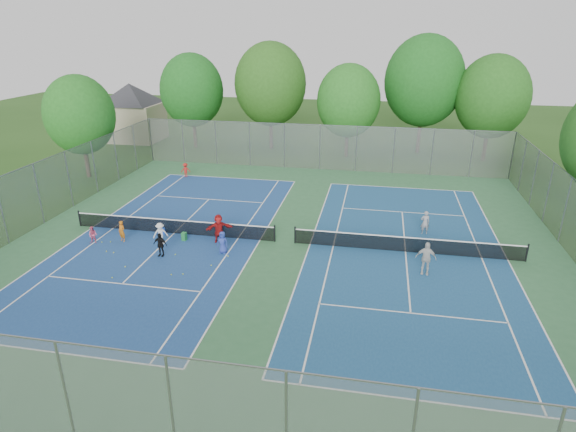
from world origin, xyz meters
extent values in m
plane|color=#244917|center=(0.00, 0.00, 0.00)|extent=(120.00, 120.00, 0.00)
cube|color=#2F643B|center=(0.00, 0.00, 0.01)|extent=(32.00, 32.00, 0.01)
cube|color=navy|center=(-7.00, 0.00, 0.02)|extent=(10.97, 23.77, 0.01)
cube|color=navy|center=(7.00, 0.00, 0.02)|extent=(10.97, 23.77, 0.01)
cube|color=black|center=(-7.00, 0.00, 0.46)|extent=(12.87, 0.10, 0.91)
cube|color=black|center=(7.00, 0.00, 0.46)|extent=(12.87, 0.10, 0.91)
cube|color=gray|center=(0.00, 16.00, 2.00)|extent=(32.00, 0.10, 4.00)
cube|color=gray|center=(0.00, -16.00, 2.00)|extent=(32.00, 0.10, 4.00)
cube|color=gray|center=(-16.00, 0.00, 2.00)|extent=(0.10, 32.00, 4.00)
cube|color=#B7A88C|center=(-22.00, 24.00, 2.00)|extent=(6.00, 5.00, 4.00)
pyramid|color=#2D2D33|center=(-22.00, 24.00, 6.20)|extent=(11.03, 11.03, 2.20)
cylinder|color=#443326|center=(-14.00, 22.00, 1.75)|extent=(0.36, 0.36, 3.50)
ellipsoid|color=#19581A|center=(-14.00, 22.00, 5.90)|extent=(6.40, 6.40, 7.36)
cylinder|color=#443326|center=(-6.00, 23.00, 1.93)|extent=(0.36, 0.36, 3.85)
ellipsoid|color=#275619|center=(-6.00, 23.00, 6.55)|extent=(7.20, 7.20, 8.28)
cylinder|color=#443326|center=(2.00, 21.00, 1.57)|extent=(0.36, 0.36, 3.15)
ellipsoid|color=#23661D|center=(2.00, 21.00, 5.40)|extent=(6.00, 6.00, 6.90)
cylinder|color=#443326|center=(9.00, 24.00, 2.10)|extent=(0.36, 0.36, 4.20)
ellipsoid|color=#195719|center=(9.00, 24.00, 7.05)|extent=(7.60, 7.60, 8.74)
cylinder|color=#443326|center=(15.00, 22.00, 1.75)|extent=(0.36, 0.36, 3.50)
ellipsoid|color=#225719|center=(15.00, 22.00, 5.97)|extent=(6.60, 6.60, 7.59)
cylinder|color=#443326|center=(-19.00, 10.00, 1.57)|extent=(0.36, 0.36, 3.15)
ellipsoid|color=#1F611C|center=(-19.00, 10.00, 5.25)|extent=(5.60, 5.60, 6.44)
cube|color=blue|center=(-7.74, -0.15, 0.17)|extent=(0.49, 0.49, 0.34)
cube|color=#278F40|center=(-5.97, -0.86, 0.26)|extent=(0.29, 0.29, 0.51)
imported|color=#C76612|center=(-9.54, -1.64, 0.64)|extent=(0.54, 0.45, 1.28)
imported|color=#DD5679|center=(-11.08, -2.21, 0.52)|extent=(0.56, 0.46, 1.05)
imported|color=silver|center=(-7.11, -1.58, 0.67)|extent=(0.99, 0.84, 1.33)
imported|color=black|center=(-6.44, -3.08, 0.70)|extent=(0.84, 0.41, 1.39)
imported|color=#2A3E9B|center=(-3.17, -2.04, 0.65)|extent=(0.67, 0.47, 1.30)
imported|color=#A11717|center=(-3.85, -0.60, 0.86)|extent=(1.64, 1.22, 1.72)
imported|color=#B31E19|center=(-10.86, 11.51, 0.61)|extent=(0.90, 0.72, 1.22)
imported|color=gray|center=(8.21, 2.85, 0.76)|extent=(0.60, 0.44, 1.51)
imported|color=beige|center=(7.86, -2.44, 0.89)|extent=(1.08, 0.53, 1.79)
sphere|color=#B1C42D|center=(-4.96, -5.09, 0.03)|extent=(0.07, 0.07, 0.07)
sphere|color=yellow|center=(-9.22, -3.28, 0.03)|extent=(0.07, 0.07, 0.07)
sphere|color=#D6EC37|center=(-2.74, -2.49, 0.03)|extent=(0.07, 0.07, 0.07)
sphere|color=gold|center=(-9.71, -3.20, 0.03)|extent=(0.07, 0.07, 0.07)
sphere|color=#9FC22D|center=(-5.70, -2.85, 0.03)|extent=(0.07, 0.07, 0.07)
sphere|color=#A3C72E|center=(-10.64, -2.11, 0.03)|extent=(0.07, 0.07, 0.07)
sphere|color=#CDE735|center=(-3.28, -3.73, 0.03)|extent=(0.07, 0.07, 0.07)
sphere|color=#A2C12D|center=(-10.17, -1.97, 0.03)|extent=(0.07, 0.07, 0.07)
sphere|color=#BAD932|center=(-4.39, -4.93, 0.03)|extent=(0.07, 0.07, 0.07)
sphere|color=#BBD531|center=(-7.79, -5.97, 0.03)|extent=(0.07, 0.07, 0.07)
sphere|color=#DBEC37|center=(-7.73, -4.74, 0.03)|extent=(0.07, 0.07, 0.07)
camera|label=1|loc=(5.06, -25.48, 11.96)|focal=30.00mm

